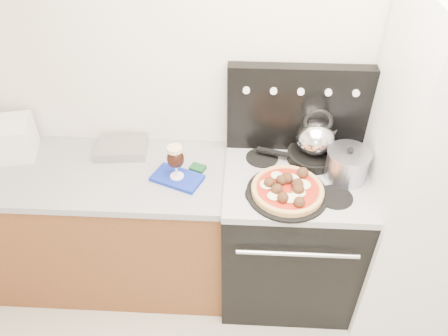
# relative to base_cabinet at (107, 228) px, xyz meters

# --- Properties ---
(room_shell) EXTENTS (3.52, 3.01, 2.52)m
(room_shell) POSITION_rel_base_cabinet_xyz_m (1.02, -0.91, 0.82)
(room_shell) COLOR #B2ADA1
(room_shell) RESTS_ON ground
(base_cabinet) EXTENTS (1.45, 0.60, 0.86)m
(base_cabinet) POSITION_rel_base_cabinet_xyz_m (0.00, 0.00, 0.00)
(base_cabinet) COLOR brown
(base_cabinet) RESTS_ON ground
(countertop) EXTENTS (1.48, 0.63, 0.04)m
(countertop) POSITION_rel_base_cabinet_xyz_m (0.00, 0.00, 0.45)
(countertop) COLOR #95959C
(countertop) RESTS_ON base_cabinet
(stove_body) EXTENTS (0.76, 0.65, 0.88)m
(stove_body) POSITION_rel_base_cabinet_xyz_m (1.10, -0.02, 0.01)
(stove_body) COLOR black
(stove_body) RESTS_ON ground
(cooktop) EXTENTS (0.76, 0.65, 0.04)m
(cooktop) POSITION_rel_base_cabinet_xyz_m (1.10, -0.02, 0.47)
(cooktop) COLOR #ADADB2
(cooktop) RESTS_ON stove_body
(backguard) EXTENTS (0.76, 0.08, 0.50)m
(backguard) POSITION_rel_base_cabinet_xyz_m (1.10, 0.25, 0.74)
(backguard) COLOR black
(backguard) RESTS_ON cooktop
(fridge) EXTENTS (0.64, 0.68, 1.90)m
(fridge) POSITION_rel_base_cabinet_xyz_m (1.80, -0.05, 0.52)
(fridge) COLOR silver
(fridge) RESTS_ON ground
(toaster_oven) EXTENTS (0.37, 0.31, 0.20)m
(toaster_oven) POSITION_rel_base_cabinet_xyz_m (-0.52, 0.11, 0.57)
(toaster_oven) COLOR silver
(toaster_oven) RESTS_ON countertop
(foil_sheet) EXTENTS (0.30, 0.23, 0.06)m
(foil_sheet) POSITION_rel_base_cabinet_xyz_m (0.13, 0.17, 0.50)
(foil_sheet) COLOR silver
(foil_sheet) RESTS_ON countertop
(oven_mitt) EXTENTS (0.30, 0.24, 0.02)m
(oven_mitt) POSITION_rel_base_cabinet_xyz_m (0.47, -0.06, 0.48)
(oven_mitt) COLOR #1226A4
(oven_mitt) RESTS_ON countertop
(beer_glass) EXTENTS (0.11, 0.11, 0.20)m
(beer_glass) POSITION_rel_base_cabinet_xyz_m (0.47, -0.06, 0.59)
(beer_glass) COLOR black
(beer_glass) RESTS_ON oven_mitt
(pizza_pan) EXTENTS (0.42, 0.42, 0.01)m
(pizza_pan) POSITION_rel_base_cabinet_xyz_m (1.05, -0.16, 0.50)
(pizza_pan) COLOR black
(pizza_pan) RESTS_ON cooktop
(pizza) EXTENTS (0.40, 0.40, 0.05)m
(pizza) POSITION_rel_base_cabinet_xyz_m (1.05, -0.16, 0.53)
(pizza) COLOR gold
(pizza) RESTS_ON pizza_pan
(skillet) EXTENTS (0.34, 0.34, 0.05)m
(skillet) POSITION_rel_base_cabinet_xyz_m (1.20, 0.13, 0.51)
(skillet) COLOR black
(skillet) RESTS_ON cooktop
(tea_kettle) EXTENTS (0.25, 0.25, 0.23)m
(tea_kettle) POSITION_rel_base_cabinet_xyz_m (1.20, 0.13, 0.65)
(tea_kettle) COLOR silver
(tea_kettle) RESTS_ON skillet
(stock_pot) EXTENTS (0.23, 0.23, 0.16)m
(stock_pot) POSITION_rel_base_cabinet_xyz_m (1.36, -0.01, 0.57)
(stock_pot) COLOR #ACACBD
(stock_pot) RESTS_ON cooktop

